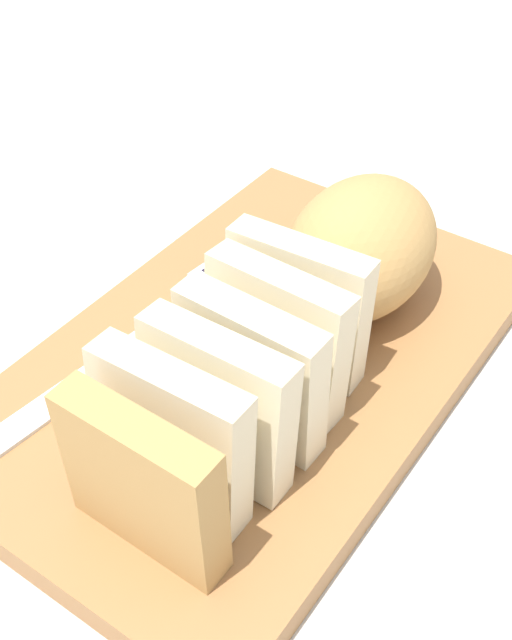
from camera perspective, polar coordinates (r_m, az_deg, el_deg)
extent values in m
plane|color=beige|center=(0.61, 0.00, -3.71)|extent=(3.00, 3.00, 0.00)
cube|color=#9E6B3D|center=(0.60, 0.00, -2.96)|extent=(0.43, 0.27, 0.02)
ellipsoid|color=tan|center=(0.61, 7.26, 4.95)|extent=(0.14, 0.10, 0.10)
cube|color=beige|center=(0.55, 2.84, 1.00)|extent=(0.03, 0.10, 0.10)
cube|color=beige|center=(0.53, 1.39, -1.21)|extent=(0.03, 0.10, 0.10)
cube|color=beige|center=(0.51, -0.36, -3.55)|extent=(0.03, 0.10, 0.10)
cube|color=beige|center=(0.49, -2.77, -5.85)|extent=(0.03, 0.10, 0.10)
cube|color=beige|center=(0.47, -5.93, -8.00)|extent=(0.03, 0.10, 0.10)
cube|color=tan|center=(0.45, -7.84, -11.14)|extent=(0.03, 0.10, 0.10)
cube|color=silver|center=(0.58, -10.81, -3.51)|extent=(0.22, 0.05, 0.00)
cylinder|color=black|center=(0.65, -1.63, 3.67)|extent=(0.06, 0.03, 0.02)
cube|color=silver|center=(0.63, -3.31, 2.43)|extent=(0.02, 0.03, 0.02)
sphere|color=tan|center=(0.59, -4.21, -1.74)|extent=(0.01, 0.01, 0.01)
sphere|color=tan|center=(0.62, -0.44, 0.32)|extent=(0.00, 0.00, 0.00)
sphere|color=tan|center=(0.62, -1.46, 0.55)|extent=(0.00, 0.00, 0.00)
sphere|color=tan|center=(0.63, 0.04, 1.61)|extent=(0.01, 0.01, 0.01)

